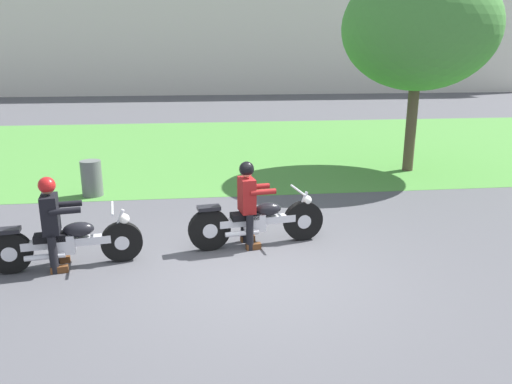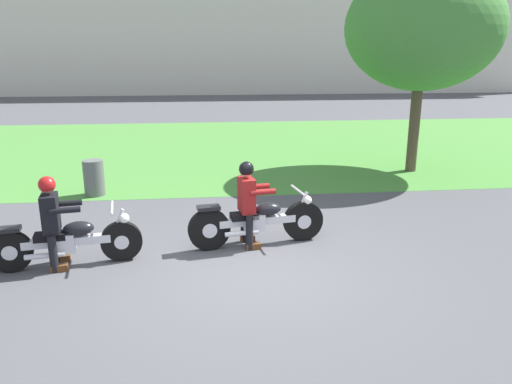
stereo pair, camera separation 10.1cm
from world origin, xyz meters
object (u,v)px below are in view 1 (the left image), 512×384
motorcycle_lead (258,221)px  rider_lead (248,197)px  rider_follow (52,216)px  tree_roadside (420,28)px  motorcycle_follow (67,242)px  trash_can (92,178)px

motorcycle_lead → rider_lead: 0.46m
rider_lead → motorcycle_lead: bearing=-0.8°
motorcycle_lead → rider_lead: bearing=179.2°
rider_follow → tree_roadside: tree_roadside is taller
tree_roadside → rider_lead: bearing=-135.1°
rider_lead → tree_roadside: tree_roadside is taller
motorcycle_follow → tree_roadside: bearing=26.0°
rider_lead → tree_roadside: bearing=35.7°
motorcycle_follow → trash_can: motorcycle_follow is taller
motorcycle_follow → rider_follow: rider_follow is taller
motorcycle_follow → trash_can: size_ratio=2.72×
motorcycle_lead → rider_lead: (-0.17, -0.02, 0.42)m
rider_lead → tree_roadside: 7.41m
motorcycle_follow → tree_roadside: (7.58, 5.33, 3.27)m
rider_lead → rider_follow: bearing=-178.8°
rider_follow → trash_can: 3.88m
rider_follow → rider_lead: bearing=1.2°
motorcycle_follow → tree_roadside: size_ratio=0.41×
rider_lead → trash_can: bearing=124.0°
motorcycle_follow → trash_can: (-0.39, 3.83, 0.01)m
rider_follow → motorcycle_follow: bearing=-0.9°
rider_follow → trash_can: bearing=84.2°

